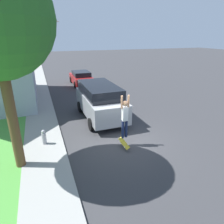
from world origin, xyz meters
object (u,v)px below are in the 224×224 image
(skateboarder, at_px, (125,116))
(fire_hydrant, at_px, (44,137))
(car_down_street, at_px, (81,78))
(suv_parked, at_px, (100,100))
(skateboard, at_px, (124,143))

(skateboarder, xyz_separation_m, fire_hydrant, (-3.54, 1.28, -1.04))
(car_down_street, bearing_deg, skateboarder, -93.37)
(suv_parked, xyz_separation_m, car_down_street, (0.84, 9.42, -0.49))
(car_down_street, height_order, skateboarder, skateboarder)
(skateboard, bearing_deg, car_down_street, 86.15)
(suv_parked, height_order, fire_hydrant, suv_parked)
(fire_hydrant, bearing_deg, skateboarder, -19.83)
(car_down_street, bearing_deg, skateboard, -93.85)
(car_down_street, distance_m, fire_hydrant, 12.54)
(suv_parked, distance_m, skateboarder, 3.64)
(skateboarder, bearing_deg, car_down_street, 86.63)
(skateboard, relative_size, fire_hydrant, 1.05)
(car_down_street, distance_m, skateboard, 13.33)
(skateboard, bearing_deg, fire_hydrant, 156.04)
(car_down_street, relative_size, fire_hydrant, 5.95)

